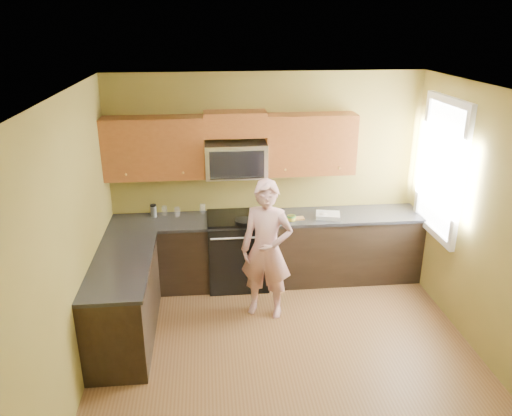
{
  "coord_description": "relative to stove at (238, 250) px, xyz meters",
  "views": [
    {
      "loc": [
        -0.76,
        -4.13,
        3.3
      ],
      "look_at": [
        -0.2,
        1.3,
        1.2
      ],
      "focal_mm": 34.75,
      "sensor_mm": 36.0,
      "label": 1
    }
  ],
  "objects": [
    {
      "name": "woman",
      "position": [
        0.28,
        -0.74,
        0.35
      ],
      "size": [
        0.7,
        0.58,
        1.65
      ],
      "primitive_type": "imported",
      "rotation": [
        0.0,
        0.0,
        -0.35
      ],
      "color": "#D0686F",
      "rests_on": "floor"
    },
    {
      "name": "window",
      "position": [
        2.38,
        -0.48,
        1.17
      ],
      "size": [
        0.06,
        1.06,
        1.66
      ],
      "primitive_type": null,
      "color": "white",
      "rests_on": "wall_right"
    },
    {
      "name": "dish_towel",
      "position": [
        1.15,
        -0.07,
        0.47
      ],
      "size": [
        0.35,
        0.3,
        0.05
      ],
      "primitive_type": "cube",
      "rotation": [
        0.0,
        0.0,
        -0.23
      ],
      "color": "silver",
      "rests_on": "countertop_back"
    },
    {
      "name": "floor",
      "position": [
        0.4,
        -1.68,
        -0.47
      ],
      "size": [
        4.0,
        4.0,
        0.0
      ],
      "primitive_type": "plane",
      "color": "brown",
      "rests_on": "ground"
    },
    {
      "name": "wall_back",
      "position": [
        0.4,
        0.32,
        0.88
      ],
      "size": [
        4.0,
        0.0,
        4.0
      ],
      "primitive_type": "plane",
      "rotation": [
        1.57,
        0.0,
        0.0
      ],
      "color": "brown",
      "rests_on": "ground"
    },
    {
      "name": "travel_mug",
      "position": [
        -1.06,
        0.17,
        0.45
      ],
      "size": [
        0.1,
        0.1,
        0.17
      ],
      "primitive_type": null,
      "rotation": [
        0.0,
        0.0,
        -0.33
      ],
      "color": "silver",
      "rests_on": "countertop_back"
    },
    {
      "name": "stove",
      "position": [
        0.0,
        0.0,
        0.0
      ],
      "size": [
        0.76,
        0.65,
        0.95
      ],
      "primitive_type": null,
      "color": "black",
      "rests_on": "floor"
    },
    {
      "name": "cabinet_back_run",
      "position": [
        0.4,
        0.02,
        -0.03
      ],
      "size": [
        4.0,
        0.6,
        0.88
      ],
      "primitive_type": "cube",
      "color": "black",
      "rests_on": "floor"
    },
    {
      "name": "upper_cab_left",
      "position": [
        -0.99,
        0.16,
        0.97
      ],
      "size": [
        1.22,
        0.33,
        0.75
      ],
      "primitive_type": null,
      "color": "brown",
      "rests_on": "wall_back"
    },
    {
      "name": "frying_pan",
      "position": [
        0.08,
        -0.25,
        0.47
      ],
      "size": [
        0.38,
        0.49,
        0.06
      ],
      "primitive_type": null,
      "rotation": [
        0.0,
        0.0,
        0.37
      ],
      "color": "black",
      "rests_on": "stove"
    },
    {
      "name": "countertop_left",
      "position": [
        -1.29,
        -1.08,
        0.43
      ],
      "size": [
        0.62,
        1.6,
        0.04
      ],
      "primitive_type": "cube",
      "color": "black",
      "rests_on": "cabinet_left_run"
    },
    {
      "name": "butter_tub",
      "position": [
        0.67,
        -0.12,
        0.45
      ],
      "size": [
        0.12,
        0.12,
        0.08
      ],
      "primitive_type": null,
      "rotation": [
        0.0,
        0.0,
        0.04
      ],
      "color": "yellow",
      "rests_on": "countertop_back"
    },
    {
      "name": "toast_slice",
      "position": [
        0.79,
        -0.09,
        0.45
      ],
      "size": [
        0.11,
        0.11,
        0.01
      ],
      "primitive_type": "cube",
      "rotation": [
        0.0,
        0.0,
        0.04
      ],
      "color": "#B27F47",
      "rests_on": "countertop_back"
    },
    {
      "name": "ceiling",
      "position": [
        0.4,
        -1.68,
        2.23
      ],
      "size": [
        4.0,
        4.0,
        0.0
      ],
      "primitive_type": "plane",
      "rotation": [
        3.14,
        0.0,
        0.0
      ],
      "color": "white",
      "rests_on": "ground"
    },
    {
      "name": "upper_cab_right",
      "position": [
        0.94,
        0.16,
        0.97
      ],
      "size": [
        1.12,
        0.33,
        0.75
      ],
      "primitive_type": null,
      "color": "brown",
      "rests_on": "wall_back"
    },
    {
      "name": "cabinet_left_run",
      "position": [
        -1.3,
        -1.08,
        -0.03
      ],
      "size": [
        0.6,
        1.6,
        0.88
      ],
      "primitive_type": "cube",
      "color": "black",
      "rests_on": "floor"
    },
    {
      "name": "wall_front",
      "position": [
        0.4,
        -3.67,
        0.88
      ],
      "size": [
        4.0,
        0.0,
        4.0
      ],
      "primitive_type": "plane",
      "rotation": [
        -1.57,
        0.0,
        0.0
      ],
      "color": "brown",
      "rests_on": "ground"
    },
    {
      "name": "napkin_a",
      "position": [
        0.18,
        -0.1,
        0.48
      ],
      "size": [
        0.13,
        0.14,
        0.06
      ],
      "primitive_type": "ellipsoid",
      "rotation": [
        0.0,
        0.0,
        0.21
      ],
      "color": "silver",
      "rests_on": "countertop_back"
    },
    {
      "name": "wall_left",
      "position": [
        -1.6,
        -1.68,
        0.88
      ],
      "size": [
        0.0,
        4.0,
        4.0
      ],
      "primitive_type": "plane",
      "rotation": [
        1.57,
        0.0,
        1.57
      ],
      "color": "brown",
      "rests_on": "ground"
    },
    {
      "name": "countertop_back",
      "position": [
        0.4,
        0.01,
        0.43
      ],
      "size": [
        4.0,
        0.62,
        0.04
      ],
      "primitive_type": "cube",
      "color": "black",
      "rests_on": "cabinet_back_run"
    },
    {
      "name": "glass_c",
      "position": [
        -0.44,
        0.24,
        0.51
      ],
      "size": [
        0.08,
        0.08,
        0.12
      ],
      "primitive_type": "cylinder",
      "rotation": [
        0.0,
        0.0,
        0.16
      ],
      "color": "silver",
      "rests_on": "countertop_back"
    },
    {
      "name": "napkin_b",
      "position": [
        1.09,
        -0.08,
        0.48
      ],
      "size": [
        0.15,
        0.15,
        0.07
      ],
      "primitive_type": "ellipsoid",
      "rotation": [
        0.0,
        0.0,
        -0.21
      ],
      "color": "silver",
      "rests_on": "countertop_back"
    },
    {
      "name": "wall_right",
      "position": [
        2.4,
        -1.68,
        0.88
      ],
      "size": [
        0.0,
        4.0,
        4.0
      ],
      "primitive_type": "plane",
      "rotation": [
        1.57,
        0.0,
        -1.57
      ],
      "color": "brown",
      "rests_on": "ground"
    },
    {
      "name": "glass_a",
      "position": [
        -0.76,
        0.16,
        0.51
      ],
      "size": [
        0.09,
        0.09,
        0.12
      ],
      "primitive_type": "cylinder",
      "rotation": [
        0.0,
        0.0,
        -0.27
      ],
      "color": "silver",
      "rests_on": "countertop_back"
    },
    {
      "name": "glass_b",
      "position": [
        -0.93,
        0.22,
        0.51
      ],
      "size": [
        0.09,
        0.09,
        0.12
      ],
      "primitive_type": "cylinder",
      "rotation": [
        0.0,
        0.0,
        0.33
      ],
      "color": "silver",
      "rests_on": "countertop_back"
    },
    {
      "name": "microwave",
      "position": [
        0.0,
        0.12,
        0.97
      ],
      "size": [
        0.76,
        0.4,
        0.42
      ],
      "primitive_type": null,
      "color": "silver",
      "rests_on": "wall_back"
    },
    {
      "name": "upper_cab_over_mw",
      "position": [
        0.0,
        0.16,
        1.62
      ],
      "size": [
        0.76,
        0.33,
        0.3
      ],
      "primitive_type": "cube",
      "color": "brown",
      "rests_on": "wall_back"
    }
  ]
}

